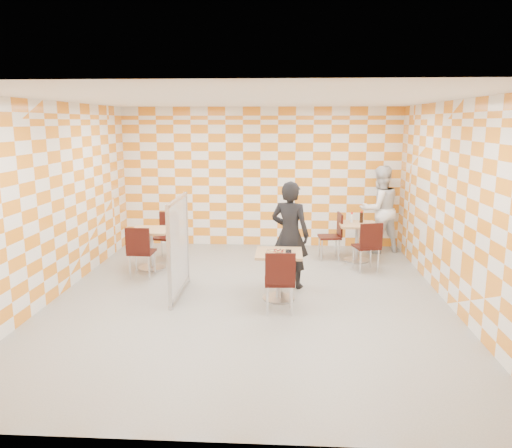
{
  "coord_description": "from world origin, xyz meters",
  "views": [
    {
      "loc": [
        0.54,
        -7.27,
        2.69
      ],
      "look_at": [
        0.1,
        0.2,
        1.15
      ],
      "focal_mm": 35.0,
      "sensor_mm": 36.0,
      "label": 1
    }
  ],
  "objects_px": {
    "main_table": "(279,267)",
    "sport_bottle": "(352,218)",
    "chair_main_front": "(280,278)",
    "chair_second_front": "(368,243)",
    "chair_empty_far": "(167,232)",
    "chair_second_side": "(334,232)",
    "empty_table": "(151,242)",
    "man_dark": "(290,235)",
    "partition": "(179,246)",
    "soda_bottle": "(361,217)",
    "chair_empty_near": "(140,248)",
    "man_white": "(379,209)",
    "second_table": "(357,236)"
  },
  "relations": [
    {
      "from": "main_table",
      "to": "sport_bottle",
      "type": "relative_size",
      "value": 3.75
    },
    {
      "from": "chair_main_front",
      "to": "sport_bottle",
      "type": "relative_size",
      "value": 4.62
    },
    {
      "from": "chair_second_front",
      "to": "chair_empty_far",
      "type": "height_order",
      "value": "same"
    },
    {
      "from": "chair_second_side",
      "to": "empty_table",
      "type": "bearing_deg",
      "value": -165.9
    },
    {
      "from": "main_table",
      "to": "man_dark",
      "type": "relative_size",
      "value": 0.43
    },
    {
      "from": "partition",
      "to": "man_dark",
      "type": "bearing_deg",
      "value": 16.63
    },
    {
      "from": "empty_table",
      "to": "main_table",
      "type": "bearing_deg",
      "value": -32.17
    },
    {
      "from": "chair_empty_far",
      "to": "soda_bottle",
      "type": "xyz_separation_m",
      "value": [
        3.83,
        0.15,
        0.31
      ]
    },
    {
      "from": "chair_empty_near",
      "to": "man_white",
      "type": "xyz_separation_m",
      "value": [
        4.45,
        2.11,
        0.36
      ]
    },
    {
      "from": "second_table",
      "to": "sport_bottle",
      "type": "bearing_deg",
      "value": 130.97
    },
    {
      "from": "chair_empty_near",
      "to": "sport_bottle",
      "type": "distance_m",
      "value": 4.09
    },
    {
      "from": "man_white",
      "to": "chair_main_front",
      "type": "bearing_deg",
      "value": 39.79
    },
    {
      "from": "chair_main_front",
      "to": "chair_empty_near",
      "type": "distance_m",
      "value": 2.86
    },
    {
      "from": "chair_main_front",
      "to": "man_dark",
      "type": "xyz_separation_m",
      "value": [
        0.15,
        1.24,
        0.34
      ]
    },
    {
      "from": "second_table",
      "to": "chair_empty_far",
      "type": "relative_size",
      "value": 0.81
    },
    {
      "from": "main_table",
      "to": "partition",
      "type": "distance_m",
      "value": 1.59
    },
    {
      "from": "chair_main_front",
      "to": "partition",
      "type": "distance_m",
      "value": 1.76
    },
    {
      "from": "main_table",
      "to": "chair_main_front",
      "type": "xyz_separation_m",
      "value": [
        0.02,
        -0.62,
        0.04
      ]
    },
    {
      "from": "chair_second_side",
      "to": "sport_bottle",
      "type": "distance_m",
      "value": 0.44
    },
    {
      "from": "chair_empty_near",
      "to": "empty_table",
      "type": "bearing_deg",
      "value": 87.73
    },
    {
      "from": "man_dark",
      "to": "sport_bottle",
      "type": "distance_m",
      "value": 2.13
    },
    {
      "from": "chair_second_side",
      "to": "man_dark",
      "type": "distance_m",
      "value": 1.99
    },
    {
      "from": "empty_table",
      "to": "chair_empty_near",
      "type": "xyz_separation_m",
      "value": [
        -0.02,
        -0.61,
        0.04
      ]
    },
    {
      "from": "chair_empty_near",
      "to": "man_white",
      "type": "bearing_deg",
      "value": 25.34
    },
    {
      "from": "chair_second_side",
      "to": "chair_empty_far",
      "type": "height_order",
      "value": "same"
    },
    {
      "from": "chair_second_front",
      "to": "chair_second_side",
      "type": "xyz_separation_m",
      "value": [
        -0.53,
        0.85,
        0.0
      ]
    },
    {
      "from": "empty_table",
      "to": "chair_second_side",
      "type": "height_order",
      "value": "chair_second_side"
    },
    {
      "from": "second_table",
      "to": "partition",
      "type": "height_order",
      "value": "partition"
    },
    {
      "from": "man_white",
      "to": "man_dark",
      "type": "bearing_deg",
      "value": 30.72
    },
    {
      "from": "chair_empty_far",
      "to": "man_white",
      "type": "relative_size",
      "value": 0.51
    },
    {
      "from": "chair_main_front",
      "to": "chair_empty_near",
      "type": "xyz_separation_m",
      "value": [
        -2.43,
        1.51,
        0.0
      ]
    },
    {
      "from": "main_table",
      "to": "empty_table",
      "type": "relative_size",
      "value": 1.0
    },
    {
      "from": "chair_second_side",
      "to": "man_dark",
      "type": "bearing_deg",
      "value": -117.1
    },
    {
      "from": "empty_table",
      "to": "man_white",
      "type": "distance_m",
      "value": 4.69
    },
    {
      "from": "chair_empty_far",
      "to": "soda_bottle",
      "type": "bearing_deg",
      "value": 2.22
    },
    {
      "from": "man_white",
      "to": "chair_empty_near",
      "type": "bearing_deg",
      "value": 4.32
    },
    {
      "from": "chair_second_side",
      "to": "chair_empty_near",
      "type": "bearing_deg",
      "value": -156.97
    },
    {
      "from": "chair_second_front",
      "to": "soda_bottle",
      "type": "bearing_deg",
      "value": 91.2
    },
    {
      "from": "second_table",
      "to": "man_white",
      "type": "bearing_deg",
      "value": 54.05
    },
    {
      "from": "chair_main_front",
      "to": "chair_empty_far",
      "type": "xyz_separation_m",
      "value": [
        -2.27,
        2.82,
        0.0
      ]
    },
    {
      "from": "partition",
      "to": "soda_bottle",
      "type": "distance_m",
      "value": 3.86
    },
    {
      "from": "second_table",
      "to": "empty_table",
      "type": "bearing_deg",
      "value": -169.08
    },
    {
      "from": "chair_empty_far",
      "to": "chair_empty_near",
      "type": "bearing_deg",
      "value": -97.02
    },
    {
      "from": "main_table",
      "to": "empty_table",
      "type": "xyz_separation_m",
      "value": [
        -2.39,
        1.5,
        0.0
      ]
    },
    {
      "from": "chair_empty_far",
      "to": "partition",
      "type": "xyz_separation_m",
      "value": [
        0.69,
        -2.09,
        0.25
      ]
    },
    {
      "from": "chair_second_side",
      "to": "man_white",
      "type": "bearing_deg",
      "value": 32.83
    },
    {
      "from": "chair_empty_near",
      "to": "soda_bottle",
      "type": "distance_m",
      "value": 4.26
    },
    {
      "from": "chair_empty_near",
      "to": "man_dark",
      "type": "relative_size",
      "value": 0.53
    },
    {
      "from": "partition",
      "to": "soda_bottle",
      "type": "xyz_separation_m",
      "value": [
        3.14,
        2.24,
        0.06
      ]
    },
    {
      "from": "second_table",
      "to": "partition",
      "type": "distance_m",
      "value": 3.75
    }
  ]
}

